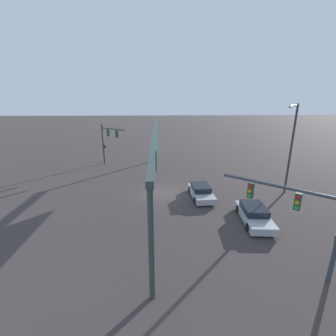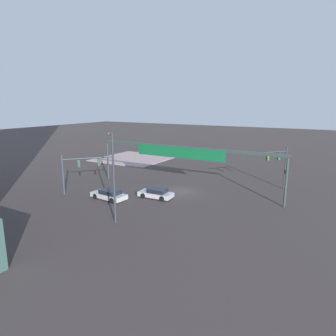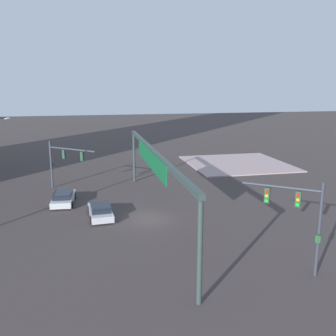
{
  "view_description": "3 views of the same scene",
  "coord_description": "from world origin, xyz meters",
  "px_view_note": "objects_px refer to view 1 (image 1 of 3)",
  "views": [
    {
      "loc": [
        21.81,
        -0.09,
        9.16
      ],
      "look_at": [
        -2.82,
        0.98,
        1.76
      ],
      "focal_mm": 24.6,
      "sensor_mm": 36.0,
      "label": 1
    },
    {
      "loc": [
        -17.69,
        33.87,
        11.45
      ],
      "look_at": [
        1.85,
        0.23,
        3.02
      ],
      "focal_mm": 31.92,
      "sensor_mm": 36.0,
      "label": 2
    },
    {
      "loc": [
        -29.66,
        4.89,
        11.15
      ],
      "look_at": [
        2.72,
        -2.25,
        3.77
      ],
      "focal_mm": 39.92,
      "sensor_mm": 36.0,
      "label": 3
    }
  ],
  "objects_px": {
    "traffic_signal_opposite_side": "(108,138)",
    "streetlamp_curved_arm": "(291,144)",
    "traffic_signal_near_corner": "(302,211)",
    "sedan_car_approaching": "(254,214)",
    "sedan_car_waiting_far": "(201,192)"
  },
  "relations": [
    {
      "from": "traffic_signal_near_corner",
      "to": "sedan_car_waiting_far",
      "type": "relative_size",
      "value": 1.19
    },
    {
      "from": "streetlamp_curved_arm",
      "to": "traffic_signal_near_corner",
      "type": "bearing_deg",
      "value": 17.51
    },
    {
      "from": "traffic_signal_near_corner",
      "to": "traffic_signal_opposite_side",
      "type": "relative_size",
      "value": 0.9
    },
    {
      "from": "streetlamp_curved_arm",
      "to": "sedan_car_approaching",
      "type": "distance_m",
      "value": 8.72
    },
    {
      "from": "sedan_car_approaching",
      "to": "sedan_car_waiting_far",
      "type": "bearing_deg",
      "value": -140.46
    },
    {
      "from": "traffic_signal_near_corner",
      "to": "streetlamp_curved_arm",
      "type": "height_order",
      "value": "streetlamp_curved_arm"
    },
    {
      "from": "sedan_car_approaching",
      "to": "sedan_car_waiting_far",
      "type": "distance_m",
      "value": 5.75
    },
    {
      "from": "traffic_signal_opposite_side",
      "to": "sedan_car_approaching",
      "type": "height_order",
      "value": "traffic_signal_opposite_side"
    },
    {
      "from": "traffic_signal_opposite_side",
      "to": "sedan_car_waiting_far",
      "type": "bearing_deg",
      "value": -9.31
    },
    {
      "from": "traffic_signal_near_corner",
      "to": "sedan_car_approaching",
      "type": "height_order",
      "value": "traffic_signal_near_corner"
    },
    {
      "from": "traffic_signal_near_corner",
      "to": "streetlamp_curved_arm",
      "type": "bearing_deg",
      "value": -74.8
    },
    {
      "from": "traffic_signal_opposite_side",
      "to": "sedan_car_waiting_far",
      "type": "xyz_separation_m",
      "value": [
        12.28,
        11.19,
        -3.3
      ]
    },
    {
      "from": "sedan_car_waiting_far",
      "to": "traffic_signal_near_corner",
      "type": "bearing_deg",
      "value": 16.01
    },
    {
      "from": "traffic_signal_opposite_side",
      "to": "streetlamp_curved_arm",
      "type": "xyz_separation_m",
      "value": [
        11.68,
        19.73,
        1.24
      ]
    },
    {
      "from": "traffic_signal_near_corner",
      "to": "sedan_car_approaching",
      "type": "xyz_separation_m",
      "value": [
        -5.09,
        -0.19,
        -2.92
      ]
    }
  ]
}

